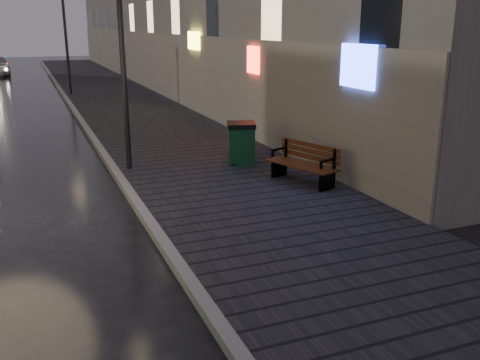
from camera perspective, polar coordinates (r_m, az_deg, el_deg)
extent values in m
plane|color=black|center=(8.00, -16.76, -11.58)|extent=(120.00, 120.00, 0.00)
cube|color=black|center=(28.66, -13.28, 8.74)|extent=(4.60, 58.00, 0.15)
cube|color=slate|center=(28.39, -18.10, 8.31)|extent=(0.20, 58.00, 0.15)
cylinder|color=black|center=(13.34, -12.34, 11.67)|extent=(0.14, 0.14, 5.00)
cylinder|color=black|center=(29.21, -18.02, 13.61)|extent=(0.14, 0.14, 5.00)
cube|color=black|center=(11.82, 9.27, -0.12)|extent=(0.48, 0.22, 0.39)
cube|color=black|center=(11.89, 10.01, 1.66)|extent=(0.07, 0.07, 0.69)
cube|color=black|center=(11.66, 9.22, 2.05)|extent=(0.40, 0.18, 0.05)
cube|color=black|center=(12.76, 4.20, 1.28)|extent=(0.48, 0.22, 0.39)
cube|color=black|center=(12.82, 4.91, 2.93)|extent=(0.07, 0.07, 0.69)
cube|color=black|center=(12.61, 4.09, 3.31)|extent=(0.40, 0.18, 0.05)
cube|color=#3D1B0D|center=(12.22, 6.67, 1.63)|extent=(1.15, 1.86, 0.04)
cube|color=#3D1B0D|center=(12.32, 7.46, 3.08)|extent=(0.61, 1.68, 0.39)
cube|color=black|center=(13.82, 0.13, 3.70)|extent=(0.82, 0.82, 0.96)
cube|color=black|center=(13.71, 0.13, 5.90)|extent=(0.89, 0.89, 0.12)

